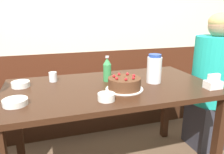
% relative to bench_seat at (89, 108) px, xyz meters
% --- Properties ---
extents(back_wall, '(4.80, 0.04, 2.50)m').
position_rel_bench_seat_xyz_m(back_wall, '(0.00, 0.22, 1.04)').
color(back_wall, '#4C2314').
rests_on(back_wall, ground_plane).
extents(bench_seat, '(2.64, 0.38, 0.43)m').
position_rel_bench_seat_xyz_m(bench_seat, '(0.00, 0.00, 0.00)').
color(bench_seat, '#381E11').
rests_on(bench_seat, ground_plane).
extents(dining_table, '(1.51, 0.81, 0.75)m').
position_rel_bench_seat_xyz_m(dining_table, '(0.00, -0.83, 0.44)').
color(dining_table, '#381E11').
rests_on(dining_table, ground_plane).
extents(birthday_cake, '(0.26, 0.26, 0.10)m').
position_rel_bench_seat_xyz_m(birthday_cake, '(0.07, -0.94, 0.58)').
color(birthday_cake, white).
rests_on(birthday_cake, dining_table).
extents(water_pitcher, '(0.11, 0.11, 0.22)m').
position_rel_bench_seat_xyz_m(water_pitcher, '(0.34, -0.85, 0.64)').
color(water_pitcher, white).
rests_on(water_pitcher, dining_table).
extents(soju_bottle, '(0.06, 0.06, 0.20)m').
position_rel_bench_seat_xyz_m(soju_bottle, '(0.01, -0.71, 0.63)').
color(soju_bottle, '#388E4C').
rests_on(soju_bottle, dining_table).
extents(napkin_holder, '(0.11, 0.08, 0.11)m').
position_rel_bench_seat_xyz_m(napkin_holder, '(0.67, -1.11, 0.57)').
color(napkin_holder, white).
rests_on(napkin_holder, dining_table).
extents(bowl_soup_white, '(0.14, 0.14, 0.04)m').
position_rel_bench_seat_xyz_m(bowl_soup_white, '(-0.63, -1.00, 0.55)').
color(bowl_soup_white, white).
rests_on(bowl_soup_white, dining_table).
extents(bowl_rice_small, '(0.13, 0.13, 0.04)m').
position_rel_bench_seat_xyz_m(bowl_rice_small, '(-0.63, -0.66, 0.55)').
color(bowl_rice_small, white).
rests_on(bowl_rice_small, dining_table).
extents(bowl_side_dish, '(0.11, 0.11, 0.04)m').
position_rel_bench_seat_xyz_m(bowl_side_dish, '(-0.11, -1.09, 0.56)').
color(bowl_side_dish, white).
rests_on(bowl_side_dish, dining_table).
extents(glass_water_tall, '(0.06, 0.06, 0.07)m').
position_rel_bench_seat_xyz_m(glass_water_tall, '(-0.39, -0.59, 0.57)').
color(glass_water_tall, silver).
rests_on(glass_water_tall, dining_table).
extents(person_teal_shirt, '(0.38, 0.38, 1.26)m').
position_rel_bench_seat_xyz_m(person_teal_shirt, '(1.02, -0.74, 0.42)').
color(person_teal_shirt, '#33333D').
rests_on(person_teal_shirt, ground_plane).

